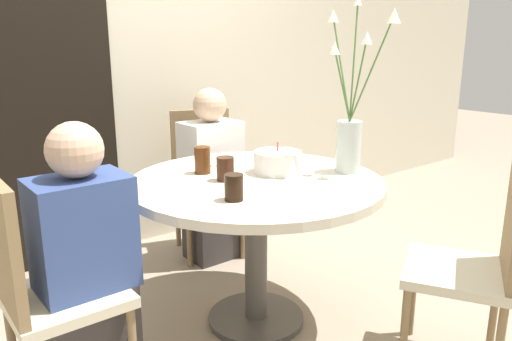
{
  "coord_description": "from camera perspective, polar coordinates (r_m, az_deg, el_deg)",
  "views": [
    {
      "loc": [
        -1.37,
        -1.7,
        1.33
      ],
      "look_at": [
        0.0,
        0.0,
        0.76
      ],
      "focal_mm": 35.0,
      "sensor_mm": 36.0,
      "label": 1
    }
  ],
  "objects": [
    {
      "name": "birthday_cake",
      "position": [
        2.37,
        2.47,
        0.98
      ],
      "size": [
        0.23,
        0.23,
        0.15
      ],
      "color": "white",
      "rests_on": "dining_table"
    },
    {
      "name": "person_woman",
      "position": [
        1.99,
        -18.83,
        -10.97
      ],
      "size": [
        0.34,
        0.24,
        1.06
      ],
      "color": "#383333",
      "rests_on": "ground_plane"
    },
    {
      "name": "drink_glass_1",
      "position": [
        2.36,
        -6.14,
        1.2
      ],
      "size": [
        0.08,
        0.08,
        0.13
      ],
      "color": "#51280F",
      "rests_on": "dining_table"
    },
    {
      "name": "wall_back",
      "position": [
        3.3,
        -14.78,
        13.64
      ],
      "size": [
        8.0,
        0.05,
        2.6
      ],
      "color": "beige",
      "rests_on": "ground_plane"
    },
    {
      "name": "chair_far_back",
      "position": [
        2.18,
        24.26,
        -8.9
      ],
      "size": [
        0.54,
        0.54,
        0.9
      ],
      "rotation": [
        0.0,
        0.0,
        3.64
      ],
      "color": "beige",
      "rests_on": "ground_plane"
    },
    {
      "name": "chair_left_flank",
      "position": [
        1.95,
        -23.36,
        -11.69
      ],
      "size": [
        0.41,
        0.41,
        0.9
      ],
      "rotation": [
        0.0,
        0.0,
        1.56
      ],
      "color": "beige",
      "rests_on": "ground_plane"
    },
    {
      "name": "ground_plane",
      "position": [
        2.56,
        0.0,
        -16.75
      ],
      "size": [
        16.0,
        16.0,
        0.0
      ],
      "primitive_type": "plane",
      "color": "gray"
    },
    {
      "name": "doorway_panel",
      "position": [
        3.1,
        -23.83,
        7.74
      ],
      "size": [
        0.9,
        0.01,
        2.05
      ],
      "color": "black",
      "rests_on": "ground_plane"
    },
    {
      "name": "flower_vase",
      "position": [
        2.38,
        10.75,
        5.24
      ],
      "size": [
        0.25,
        0.36,
        0.81
      ],
      "color": "silver",
      "rests_on": "dining_table"
    },
    {
      "name": "dining_table",
      "position": [
        2.3,
        0.0,
        -3.94
      ],
      "size": [
        1.16,
        1.16,
        0.72
      ],
      "color": "beige",
      "rests_on": "ground_plane"
    },
    {
      "name": "drink_glass_0",
      "position": [
        2.23,
        -3.53,
        0.19
      ],
      "size": [
        0.08,
        0.08,
        0.11
      ],
      "color": "#33190C",
      "rests_on": "dining_table"
    },
    {
      "name": "person_guest",
      "position": [
        3.06,
        -5.1,
        -1.19
      ],
      "size": [
        0.34,
        0.24,
        1.06
      ],
      "color": "#383333",
      "rests_on": "ground_plane"
    },
    {
      "name": "side_plate",
      "position": [
        2.58,
        -4.7,
        1.06
      ],
      "size": [
        0.19,
        0.19,
        0.01
      ],
      "color": "silver",
      "rests_on": "dining_table"
    },
    {
      "name": "chair_right_flank",
      "position": [
        3.21,
        -5.85,
        -0.3
      ],
      "size": [
        0.51,
        0.51,
        0.9
      ],
      "rotation": [
        0.0,
        0.0,
        -0.33
      ],
      "color": "beige",
      "rests_on": "ground_plane"
    },
    {
      "name": "drink_glass_2",
      "position": [
        1.96,
        -2.55,
        -1.94
      ],
      "size": [
        0.08,
        0.08,
        0.11
      ],
      "color": "black",
      "rests_on": "dining_table"
    }
  ]
}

